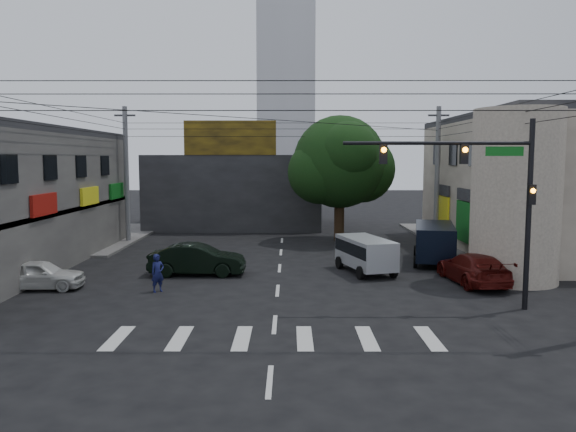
{
  "coord_description": "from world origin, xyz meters",
  "views": [
    {
      "loc": [
        0.5,
        -21.95,
        5.74
      ],
      "look_at": [
        0.45,
        4.0,
        3.07
      ],
      "focal_mm": 35.0,
      "sensor_mm": 36.0,
      "label": 1
    }
  ],
  "objects_px": {
    "white_compact": "(39,275)",
    "silver_minivan": "(365,256)",
    "maroon_sedan": "(473,268)",
    "street_tree": "(340,162)",
    "utility_pole_far_left": "(127,175)",
    "utility_pole_far_right": "(437,175)",
    "traffic_officer": "(158,273)",
    "traffic_gantry": "(485,183)",
    "navy_van": "(434,244)",
    "dark_sedan": "(197,259)"
  },
  "relations": [
    {
      "from": "street_tree",
      "to": "navy_van",
      "type": "xyz_separation_m",
      "value": [
        4.53,
        -8.3,
        -4.42
      ]
    },
    {
      "from": "navy_van",
      "to": "traffic_officer",
      "type": "distance_m",
      "value": 15.34
    },
    {
      "from": "utility_pole_far_right",
      "to": "navy_van",
      "type": "distance_m",
      "value": 8.36
    },
    {
      "from": "maroon_sedan",
      "to": "traffic_officer",
      "type": "xyz_separation_m",
      "value": [
        -14.11,
        -1.65,
        0.11
      ]
    },
    {
      "from": "street_tree",
      "to": "utility_pole_far_right",
      "type": "distance_m",
      "value": 6.63
    },
    {
      "from": "dark_sedan",
      "to": "street_tree",
      "type": "bearing_deg",
      "value": -33.72
    },
    {
      "from": "street_tree",
      "to": "navy_van",
      "type": "relative_size",
      "value": 1.57
    },
    {
      "from": "traffic_gantry",
      "to": "utility_pole_far_left",
      "type": "bearing_deg",
      "value": 137.14
    },
    {
      "from": "utility_pole_far_left",
      "to": "navy_van",
      "type": "bearing_deg",
      "value": -21.0
    },
    {
      "from": "street_tree",
      "to": "maroon_sedan",
      "type": "relative_size",
      "value": 1.71
    },
    {
      "from": "utility_pole_far_right",
      "to": "dark_sedan",
      "type": "distance_m",
      "value": 18.42
    },
    {
      "from": "dark_sedan",
      "to": "utility_pole_far_right",
      "type": "bearing_deg",
      "value": -52.9
    },
    {
      "from": "navy_van",
      "to": "traffic_officer",
      "type": "xyz_separation_m",
      "value": [
        -13.69,
        -6.92,
        -0.23
      ]
    },
    {
      "from": "traffic_gantry",
      "to": "dark_sedan",
      "type": "relative_size",
      "value": 1.53
    },
    {
      "from": "utility_pole_far_right",
      "to": "navy_van",
      "type": "height_order",
      "value": "utility_pole_far_right"
    },
    {
      "from": "utility_pole_far_left",
      "to": "silver_minivan",
      "type": "distance_m",
      "value": 18.36
    },
    {
      "from": "white_compact",
      "to": "navy_van",
      "type": "bearing_deg",
      "value": -74.49
    },
    {
      "from": "silver_minivan",
      "to": "white_compact",
      "type": "bearing_deg",
      "value": 87.55
    },
    {
      "from": "utility_pole_far_right",
      "to": "traffic_gantry",
      "type": "bearing_deg",
      "value": -98.94
    },
    {
      "from": "dark_sedan",
      "to": "silver_minivan",
      "type": "relative_size",
      "value": 1.07
    },
    {
      "from": "maroon_sedan",
      "to": "traffic_officer",
      "type": "distance_m",
      "value": 14.21
    },
    {
      "from": "traffic_gantry",
      "to": "dark_sedan",
      "type": "height_order",
      "value": "traffic_gantry"
    },
    {
      "from": "street_tree",
      "to": "traffic_officer",
      "type": "bearing_deg",
      "value": -121.03
    },
    {
      "from": "utility_pole_far_left",
      "to": "utility_pole_far_right",
      "type": "bearing_deg",
      "value": 0.0
    },
    {
      "from": "white_compact",
      "to": "maroon_sedan",
      "type": "height_order",
      "value": "maroon_sedan"
    },
    {
      "from": "navy_van",
      "to": "dark_sedan",
      "type": "bearing_deg",
      "value": 117.6
    },
    {
      "from": "traffic_gantry",
      "to": "traffic_officer",
      "type": "bearing_deg",
      "value": 167.91
    },
    {
      "from": "utility_pole_far_right",
      "to": "traffic_officer",
      "type": "bearing_deg",
      "value": -137.75
    },
    {
      "from": "street_tree",
      "to": "utility_pole_far_left",
      "type": "distance_m",
      "value": 14.56
    },
    {
      "from": "utility_pole_far_right",
      "to": "silver_minivan",
      "type": "bearing_deg",
      "value": -121.27
    },
    {
      "from": "utility_pole_far_right",
      "to": "traffic_officer",
      "type": "xyz_separation_m",
      "value": [
        -15.66,
        -14.22,
        -3.78
      ]
    },
    {
      "from": "utility_pole_far_left",
      "to": "silver_minivan",
      "type": "relative_size",
      "value": 2.09
    },
    {
      "from": "traffic_gantry",
      "to": "navy_van",
      "type": "height_order",
      "value": "traffic_gantry"
    },
    {
      "from": "traffic_gantry",
      "to": "utility_pole_far_left",
      "type": "relative_size",
      "value": 0.78
    },
    {
      "from": "maroon_sedan",
      "to": "dark_sedan",
      "type": "bearing_deg",
      "value": -14.01
    },
    {
      "from": "street_tree",
      "to": "traffic_officer",
      "type": "height_order",
      "value": "street_tree"
    },
    {
      "from": "navy_van",
      "to": "utility_pole_far_right",
      "type": "bearing_deg",
      "value": -2.44
    },
    {
      "from": "traffic_gantry",
      "to": "utility_pole_far_right",
      "type": "distance_m",
      "value": 17.21
    },
    {
      "from": "traffic_gantry",
      "to": "navy_van",
      "type": "bearing_deg",
      "value": 85.83
    },
    {
      "from": "maroon_sedan",
      "to": "silver_minivan",
      "type": "bearing_deg",
      "value": -33.39
    },
    {
      "from": "white_compact",
      "to": "maroon_sedan",
      "type": "xyz_separation_m",
      "value": [
        19.45,
        1.18,
        0.05
      ]
    },
    {
      "from": "traffic_gantry",
      "to": "traffic_officer",
      "type": "height_order",
      "value": "traffic_gantry"
    },
    {
      "from": "traffic_gantry",
      "to": "utility_pole_far_right",
      "type": "bearing_deg",
      "value": 81.06
    },
    {
      "from": "dark_sedan",
      "to": "navy_van",
      "type": "bearing_deg",
      "value": -74.22
    },
    {
      "from": "street_tree",
      "to": "dark_sedan",
      "type": "bearing_deg",
      "value": -124.55
    },
    {
      "from": "navy_van",
      "to": "street_tree",
      "type": "bearing_deg",
      "value": 41.26
    },
    {
      "from": "dark_sedan",
      "to": "traffic_officer",
      "type": "bearing_deg",
      "value": 163.26
    },
    {
      "from": "utility_pole_far_left",
      "to": "maroon_sedan",
      "type": "bearing_deg",
      "value": -32.88
    },
    {
      "from": "white_compact",
      "to": "silver_minivan",
      "type": "distance_m",
      "value": 15.27
    },
    {
      "from": "utility_pole_far_right",
      "to": "utility_pole_far_left",
      "type": "bearing_deg",
      "value": 180.0
    }
  ]
}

